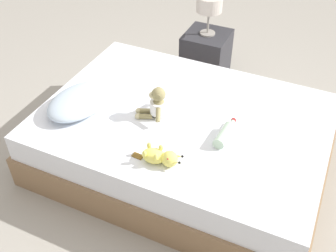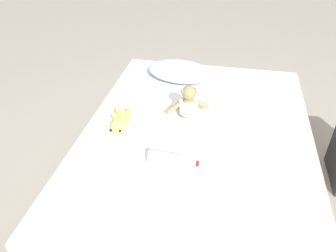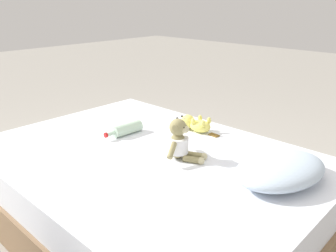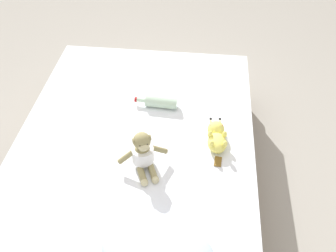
# 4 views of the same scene
# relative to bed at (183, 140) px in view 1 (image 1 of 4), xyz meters

# --- Properties ---
(ground_plane) EXTENTS (16.00, 16.00, 0.00)m
(ground_plane) POSITION_rel_bed_xyz_m (0.00, 0.00, -0.23)
(ground_plane) COLOR #9E998E
(bed) EXTENTS (1.47, 2.03, 0.46)m
(bed) POSITION_rel_bed_xyz_m (0.00, 0.00, 0.00)
(bed) COLOR #846647
(bed) RESTS_ON ground_plane
(pillow) EXTENTS (0.58, 0.45, 0.12)m
(pillow) POSITION_rel_bed_xyz_m (-0.23, 0.70, 0.29)
(pillow) COLOR silver
(pillow) RESTS_ON bed
(plush_monkey) EXTENTS (0.28, 0.25, 0.24)m
(plush_monkey) POSITION_rel_bed_xyz_m (-0.09, 0.17, 0.33)
(plush_monkey) COLOR #8E8456
(plush_monkey) RESTS_ON bed
(plush_yellow_creature) EXTENTS (0.12, 0.33, 0.10)m
(plush_yellow_creature) POSITION_rel_bed_xyz_m (-0.49, -0.05, 0.28)
(plush_yellow_creature) COLOR #EAE066
(plush_yellow_creature) RESTS_ON bed
(glass_bottle) EXTENTS (0.28, 0.09, 0.08)m
(glass_bottle) POSITION_rel_bed_xyz_m (-0.12, -0.33, 0.27)
(glass_bottle) COLOR #B2D1B7
(glass_bottle) RESTS_ON bed
(nightstand) EXTENTS (0.40, 0.40, 0.49)m
(nightstand) POSITION_rel_bed_xyz_m (1.15, 0.26, 0.02)
(nightstand) COLOR #2D2D33
(nightstand) RESTS_ON ground_plane
(bedside_lamp) EXTENTS (0.23, 0.23, 0.35)m
(bedside_lamp) POSITION_rel_bed_xyz_m (1.15, 0.26, 0.53)
(bedside_lamp) COLOR gray
(bedside_lamp) RESTS_ON nightstand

